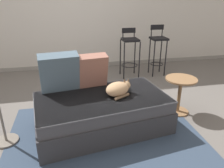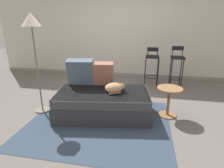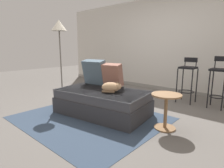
% 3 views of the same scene
% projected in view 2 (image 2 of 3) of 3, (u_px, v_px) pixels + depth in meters
% --- Properties ---
extents(ground_plane, '(16.00, 16.00, 0.00)m').
position_uv_depth(ground_plane, '(108.00, 105.00, 3.84)').
color(ground_plane, '#66605B').
rests_on(ground_plane, ground).
extents(wall_back_panel, '(8.00, 0.10, 2.60)m').
position_uv_depth(wall_back_panel, '(123.00, 33.00, 5.51)').
color(wall_back_panel, silver).
rests_on(wall_back_panel, ground).
extents(wall_baseboard_trim, '(8.00, 0.02, 0.09)m').
position_uv_depth(wall_baseboard_trim, '(122.00, 74.00, 5.86)').
color(wall_baseboard_trim, gray).
rests_on(wall_baseboard_trim, ground).
extents(area_rug, '(2.35, 2.02, 0.01)m').
position_uv_depth(area_rug, '(99.00, 122.00, 3.19)').
color(area_rug, '#334256').
rests_on(area_rug, ground).
extents(couch, '(1.77, 1.15, 0.45)m').
position_uv_depth(couch, '(103.00, 103.00, 3.39)').
color(couch, '#353539').
rests_on(couch, ground).
extents(throw_pillow_corner, '(0.53, 0.35, 0.52)m').
position_uv_depth(throw_pillow_corner, '(81.00, 72.00, 3.60)').
color(throw_pillow_corner, '#4C6070').
rests_on(throw_pillow_corner, couch).
extents(throw_pillow_middle, '(0.47, 0.31, 0.46)m').
position_uv_depth(throw_pillow_middle, '(102.00, 74.00, 3.59)').
color(throw_pillow_middle, '#936051').
rests_on(throw_pillow_middle, couch).
extents(cat, '(0.40, 0.37, 0.20)m').
position_uv_depth(cat, '(115.00, 88.00, 3.27)').
color(cat, tan).
rests_on(cat, couch).
extents(bar_stool_near_window, '(0.34, 0.34, 0.99)m').
position_uv_depth(bar_stool_near_window, '(152.00, 64.00, 4.79)').
color(bar_stool_near_window, black).
rests_on(bar_stool_near_window, ground).
extents(bar_stool_by_doorway, '(0.32, 0.32, 1.04)m').
position_uv_depth(bar_stool_by_doorway, '(177.00, 63.00, 4.67)').
color(bar_stool_by_doorway, black).
rests_on(bar_stool_by_doorway, ground).
extents(side_table, '(0.44, 0.44, 0.54)m').
position_uv_depth(side_table, '(169.00, 98.00, 3.31)').
color(side_table, olive).
rests_on(side_table, ground).
extents(floor_lamp, '(0.32, 0.32, 1.77)m').
position_uv_depth(floor_lamp, '(32.00, 30.00, 3.12)').
color(floor_lamp, slate).
rests_on(floor_lamp, ground).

